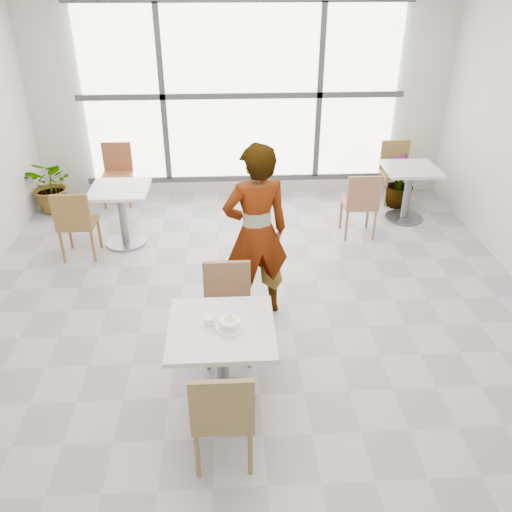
{
  "coord_description": "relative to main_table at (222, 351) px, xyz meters",
  "views": [
    {
      "loc": [
        -0.21,
        -4.12,
        3.14
      ],
      "look_at": [
        0.0,
        -0.3,
        1.0
      ],
      "focal_mm": 36.97,
      "sensor_mm": 36.0,
      "label": 1
    }
  ],
  "objects": [
    {
      "name": "floor",
      "position": [
        0.29,
        0.93,
        -0.52
      ],
      "size": [
        7.0,
        7.0,
        0.0
      ],
      "primitive_type": "plane",
      "color": "#9E9EA5",
      "rests_on": "ground"
    },
    {
      "name": "wall_back",
      "position": [
        0.29,
        4.43,
        0.98
      ],
      "size": [
        6.0,
        0.0,
        6.0
      ],
      "primitive_type": "plane",
      "rotation": [
        1.57,
        0.0,
        0.0
      ],
      "color": "silver",
      "rests_on": "ground"
    },
    {
      "name": "window",
      "position": [
        0.29,
        4.36,
        0.98
      ],
      "size": [
        4.6,
        0.07,
        2.52
      ],
      "color": "white",
      "rests_on": "ground"
    },
    {
      "name": "main_table",
      "position": [
        0.0,
        0.0,
        0.0
      ],
      "size": [
        0.8,
        0.8,
        0.75
      ],
      "color": "silver",
      "rests_on": "ground"
    },
    {
      "name": "chair_near",
      "position": [
        0.0,
        -0.61,
        -0.02
      ],
      "size": [
        0.42,
        0.42,
        0.87
      ],
      "rotation": [
        0.0,
        0.0,
        3.14
      ],
      "color": "olive",
      "rests_on": "ground"
    },
    {
      "name": "chair_far",
      "position": [
        0.04,
        0.66,
        -0.02
      ],
      "size": [
        0.42,
        0.42,
        0.87
      ],
      "color": "#8D6344",
      "rests_on": "ground"
    },
    {
      "name": "oatmeal_bowl",
      "position": [
        0.06,
        -0.03,
        0.27
      ],
      "size": [
        0.21,
        0.21,
        0.09
      ],
      "color": "white",
      "rests_on": "main_table"
    },
    {
      "name": "coffee_cup",
      "position": [
        -0.09,
        0.03,
        0.26
      ],
      "size": [
        0.16,
        0.13,
        0.07
      ],
      "color": "white",
      "rests_on": "main_table"
    },
    {
      "name": "person",
      "position": [
        0.33,
        1.28,
        0.36
      ],
      "size": [
        0.73,
        0.56,
        1.77
      ],
      "primitive_type": "imported",
      "rotation": [
        0.0,
        0.0,
        3.38
      ],
      "color": "black",
      "rests_on": "ground"
    },
    {
      "name": "bg_table_left",
      "position": [
        -1.25,
        2.85,
        -0.04
      ],
      "size": [
        0.7,
        0.7,
        0.75
      ],
      "color": "white",
      "rests_on": "ground"
    },
    {
      "name": "bg_table_right",
      "position": [
        2.51,
        3.37,
        -0.04
      ],
      "size": [
        0.7,
        0.7,
        0.75
      ],
      "color": "silver",
      "rests_on": "ground"
    },
    {
      "name": "bg_chair_left_near",
      "position": [
        -1.72,
        2.48,
        -0.02
      ],
      "size": [
        0.42,
        0.42,
        0.87
      ],
      "rotation": [
        0.0,
        0.0,
        3.14
      ],
      "color": "olive",
      "rests_on": "ground"
    },
    {
      "name": "bg_chair_left_far",
      "position": [
        -1.54,
        4.21,
        -0.02
      ],
      "size": [
        0.42,
        0.42,
        0.87
      ],
      "color": "#975332",
      "rests_on": "ground"
    },
    {
      "name": "bg_chair_right_near",
      "position": [
        1.74,
        2.86,
        -0.02
      ],
      "size": [
        0.42,
        0.42,
        0.87
      ],
      "rotation": [
        0.0,
        0.0,
        3.14
      ],
      "color": "#9C664C",
      "rests_on": "ground"
    },
    {
      "name": "bg_chair_right_far",
      "position": [
        2.54,
        4.08,
        -0.02
      ],
      "size": [
        0.42,
        0.42,
        0.87
      ],
      "color": "olive",
      "rests_on": "ground"
    },
    {
      "name": "plant_left",
      "position": [
        -2.41,
        3.91,
        -0.13
      ],
      "size": [
        0.86,
        0.8,
        0.78
      ],
      "primitive_type": "imported",
      "rotation": [
        0.0,
        0.0,
        -0.32
      ],
      "color": "#5D8543",
      "rests_on": "ground"
    },
    {
      "name": "plant_right",
      "position": [
        2.54,
        3.82,
        -0.15
      ],
      "size": [
        0.42,
        0.42,
        0.74
      ],
      "primitive_type": "imported",
      "rotation": [
        0.0,
        0.0,
        0.01
      ],
      "color": "#5A7F42",
      "rests_on": "ground"
    }
  ]
}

